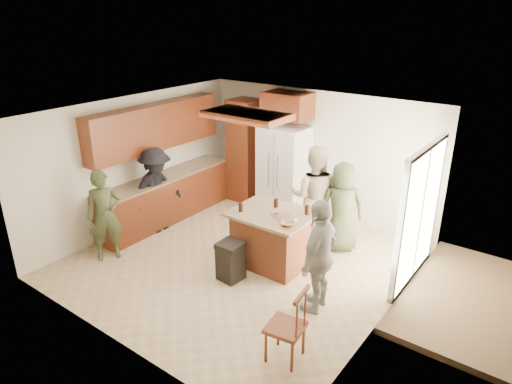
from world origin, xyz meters
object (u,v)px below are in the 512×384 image
Objects in this scene: person_counter at (157,190)px; refrigerator at (284,170)px; person_side_right at (319,256)px; trash_bin at (231,261)px; kitchen_island at (272,238)px; person_behind_left at (314,196)px; spindle_chair at (287,328)px; person_front_left at (105,216)px; person_behind_right at (342,208)px.

refrigerator is (1.41, 2.13, 0.09)m from person_counter.
trash_bin is at bearing -88.68° from person_side_right.
person_behind_left is at bearing 80.38° from kitchen_island.
spindle_chair is at bearing 5.76° from person_side_right.
person_side_right reaches higher than trash_bin.
trash_bin is at bearing -39.65° from person_front_left.
person_front_left is at bearing 176.11° from spindle_chair.
kitchen_island is (2.33, 1.47, -0.30)m from person_front_left.
trash_bin is at bearing -100.78° from person_counter.
trash_bin is at bearing 24.65° from person_behind_right.
refrigerator is at bearing -31.15° from person_counter.
trash_bin is at bearing 56.23° from person_behind_left.
spindle_chair is at bearing 93.66° from person_behind_left.
person_behind_left reaches higher than person_behind_right.
person_behind_right is 1.85m from refrigerator.
person_counter is at bearing 35.77° from person_front_left.
person_side_right is 2.63× the size of trash_bin.
spindle_chair is at bearing -50.90° from kitchen_island.
refrigerator is (1.32, 3.34, 0.12)m from person_front_left.
person_counter is (-3.09, -1.36, 0.02)m from person_behind_right.
refrigerator is 1.41× the size of kitchen_island.
person_front_left is 0.85× the size of person_behind_left.
trash_bin is 1.92m from spindle_chair.
person_side_right is 1.54m from trash_bin.
person_front_left is 3.96m from person_behind_right.
person_behind_left is 1.92m from person_side_right.
person_behind_right is 1.59× the size of spindle_chair.
person_counter reaches higher than person_front_left.
refrigerator is 4.36m from spindle_chair.
person_side_right is at bearing 100.68° from spindle_chair.
person_behind_right is 3.38m from person_counter.
spindle_chair is (2.41, -3.60, -0.45)m from refrigerator.
person_behind_right is at bearing -24.53° from refrigerator.
person_front_left is at bearing -81.16° from person_side_right.
person_behind_left reaches higher than person_front_left.
person_counter is (-2.60, -1.28, -0.10)m from person_behind_left.
person_behind_left is 1.93m from trash_bin.
person_front_left is at bearing 24.44° from person_behind_left.
person_side_right is 1.66× the size of spindle_chair.
person_behind_left is at bearing -152.98° from person_side_right.
person_behind_right is 2.14m from trash_bin.
person_front_left is at bearing -111.57° from refrigerator.
kitchen_island is at bearing -26.16° from person_front_left.
spindle_chair is (1.23, -2.75, -0.46)m from person_behind_left.
person_behind_left is 2.89× the size of trash_bin.
person_behind_left is 2.90m from person_counter.
person_behind_left is at bearing -35.57° from refrigerator.
person_behind_left is at bearing -13.52° from person_front_left.
refrigerator is at bearing 118.40° from kitchen_island.
person_behind_right is at bearing -63.90° from person_counter.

